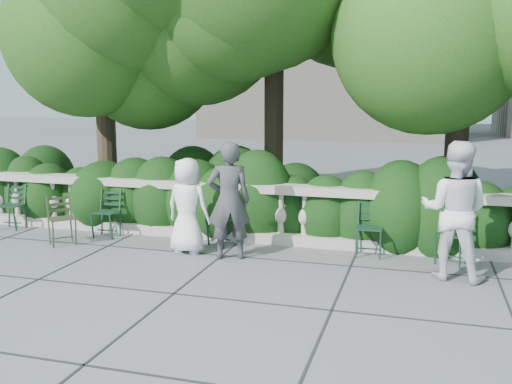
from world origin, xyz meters
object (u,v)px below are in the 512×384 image
(person_businessman, at_px, (188,206))
(person_woman_grey, at_px, (229,201))
(chair_d, at_px, (368,259))
(chair_e, at_px, (447,266))
(chair_a, at_px, (8,231))
(chair_b, at_px, (103,239))
(chair_c, at_px, (216,247))
(chair_weathered, at_px, (65,247))
(person_casual_man, at_px, (454,211))

(person_businessman, relative_size, person_woman_grey, 0.84)
(chair_d, bearing_deg, person_businessman, -172.84)
(chair_e, height_order, person_businessman, person_businessman)
(chair_a, xyz_separation_m, person_businessman, (3.77, -0.41, 0.76))
(chair_b, relative_size, chair_c, 1.00)
(person_woman_grey, bearing_deg, chair_weathered, -19.85)
(chair_a, height_order, chair_weathered, same)
(chair_a, height_order, chair_e, same)
(chair_e, bearing_deg, chair_d, -163.34)
(person_casual_man, bearing_deg, chair_e, -76.87)
(chair_b, relative_size, chair_d, 1.00)
(chair_b, xyz_separation_m, chair_e, (5.70, -0.00, 0.00))
(chair_b, distance_m, person_casual_man, 5.82)
(chair_a, relative_size, person_woman_grey, 0.47)
(chair_c, height_order, person_casual_man, person_casual_man)
(chair_b, bearing_deg, chair_d, -1.24)
(chair_d, distance_m, chair_e, 1.16)
(chair_c, distance_m, person_businessman, 0.92)
(person_casual_man, bearing_deg, chair_c, 1.43)
(chair_c, relative_size, person_casual_man, 0.45)
(chair_a, relative_size, chair_d, 1.00)
(chair_weathered, height_order, person_casual_man, person_casual_man)
(chair_weathered, height_order, person_woman_grey, person_woman_grey)
(chair_weathered, distance_m, person_businessman, 2.24)
(person_businessman, bearing_deg, chair_b, -2.35)
(chair_e, bearing_deg, person_woman_grey, -151.17)
(chair_b, bearing_deg, chair_c, -0.61)
(person_woman_grey, bearing_deg, chair_b, -33.71)
(chair_d, height_order, chair_e, same)
(chair_a, xyz_separation_m, chair_d, (6.55, 0.02, 0.00))
(chair_b, distance_m, chair_d, 4.54)
(chair_a, height_order, chair_b, same)
(chair_d, xyz_separation_m, person_businessman, (-2.78, -0.43, 0.76))
(chair_d, bearing_deg, chair_c, 178.61)
(chair_a, bearing_deg, chair_weathered, -24.85)
(person_woman_grey, bearing_deg, person_casual_man, 156.67)
(chair_e, height_order, person_woman_grey, person_woman_grey)
(chair_d, height_order, person_woman_grey, person_woman_grey)
(chair_d, height_order, person_casual_man, person_casual_man)
(chair_e, bearing_deg, chair_weathered, -153.97)
(chair_b, height_order, person_woman_grey, person_woman_grey)
(person_businessman, distance_m, person_casual_man, 3.97)
(person_businessman, distance_m, person_woman_grey, 0.76)
(chair_e, relative_size, chair_weathered, 1.00)
(chair_c, xyz_separation_m, person_businessman, (-0.31, -0.42, 0.76))
(chair_d, xyz_separation_m, chair_weathered, (-4.87, -0.69, 0.00))
(chair_c, bearing_deg, person_casual_man, 17.91)
(chair_e, relative_size, person_woman_grey, 0.47)
(chair_c, bearing_deg, person_woman_grey, -25.38)
(chair_c, xyz_separation_m, chair_d, (2.47, 0.01, 0.00))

